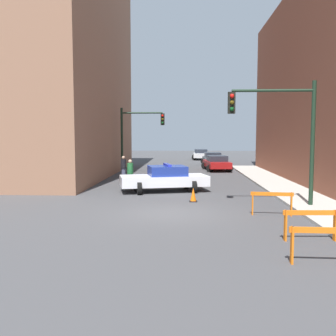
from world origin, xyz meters
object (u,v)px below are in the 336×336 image
(parked_car_near, at_px, (217,163))
(parked_car_far, at_px, (201,154))
(barrier_back, at_px, (272,200))
(traffic_cone, at_px, (193,195))
(traffic_light_far, at_px, (136,131))
(parked_car_mid, at_px, (213,159))
(traffic_light_near, at_px, (285,124))
(pedestrian_crossing, at_px, (130,173))
(barrier_mid, at_px, (310,220))
(police_car, at_px, (165,178))
(barrier_front, at_px, (323,239))
(pedestrian_corner, at_px, (123,168))

(parked_car_near, relative_size, parked_car_far, 1.02)
(barrier_back, distance_m, traffic_cone, 4.11)
(traffic_light_far, xyz_separation_m, parked_car_mid, (6.68, 9.44, -2.72))
(parked_car_mid, bearing_deg, traffic_light_near, -87.78)
(traffic_light_near, relative_size, parked_car_far, 1.19)
(pedestrian_crossing, xyz_separation_m, barrier_mid, (6.84, -10.74, -0.24))
(traffic_cone, bearing_deg, pedestrian_crossing, 128.95)
(police_car, relative_size, barrier_mid, 3.13)
(police_car, bearing_deg, traffic_light_near, -142.87)
(police_car, height_order, parked_car_far, police_car)
(parked_car_mid, bearing_deg, barrier_mid, -89.50)
(traffic_light_far, xyz_separation_m, barrier_back, (7.18, -14.87, -2.78))
(pedestrian_crossing, bearing_deg, parked_car_mid, 103.84)
(parked_car_mid, height_order, pedestrian_crossing, pedestrian_crossing)
(barrier_back, bearing_deg, barrier_front, -90.50)
(traffic_light_far, bearing_deg, barrier_mid, -67.74)
(barrier_mid, distance_m, traffic_cone, 7.10)
(parked_car_mid, bearing_deg, pedestrian_corner, -118.91)
(barrier_front, bearing_deg, police_car, 110.98)
(pedestrian_crossing, relative_size, pedestrian_corner, 1.00)
(police_car, height_order, parked_car_mid, police_car)
(parked_car_mid, bearing_deg, barrier_front, -90.32)
(parked_car_mid, relative_size, barrier_mid, 2.71)
(parked_car_mid, bearing_deg, parked_car_far, 94.15)
(traffic_light_near, relative_size, barrier_back, 3.26)
(traffic_light_near, bearing_deg, parked_car_far, 93.95)
(pedestrian_crossing, bearing_deg, traffic_light_far, 128.32)
(police_car, height_order, pedestrian_crossing, pedestrian_crossing)
(parked_car_mid, relative_size, traffic_cone, 6.61)
(traffic_light_near, height_order, traffic_cone, traffic_light_near)
(traffic_cone, bearing_deg, barrier_back, -44.20)
(traffic_light_near, relative_size, pedestrian_crossing, 3.13)
(parked_car_far, bearing_deg, traffic_cone, -91.02)
(pedestrian_corner, xyz_separation_m, barrier_front, (7.48, -16.43, -0.24))
(parked_car_far, xyz_separation_m, pedestrian_crossing, (-5.19, -25.90, 0.19))
(police_car, bearing_deg, parked_car_mid, -25.98)
(traffic_light_near, distance_m, parked_car_mid, 22.85)
(traffic_light_far, distance_m, parked_car_mid, 11.88)
(parked_car_near, xyz_separation_m, barrier_back, (0.57, -18.29, -0.06))
(barrier_mid, relative_size, traffic_cone, 2.44)
(parked_car_mid, xyz_separation_m, pedestrian_crossing, (-6.02, -17.03, 0.19))
(traffic_light_far, height_order, police_car, traffic_light_far)
(parked_car_far, relative_size, barrier_mid, 2.72)
(pedestrian_crossing, distance_m, barrier_back, 9.78)
(parked_car_mid, distance_m, pedestrian_crossing, 18.06)
(barrier_front, distance_m, barrier_back, 5.48)
(traffic_light_near, distance_m, parked_car_near, 16.91)
(barrier_front, bearing_deg, traffic_light_near, 82.87)
(traffic_light_near, distance_m, traffic_cone, 5.10)
(traffic_light_near, distance_m, barrier_back, 3.47)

